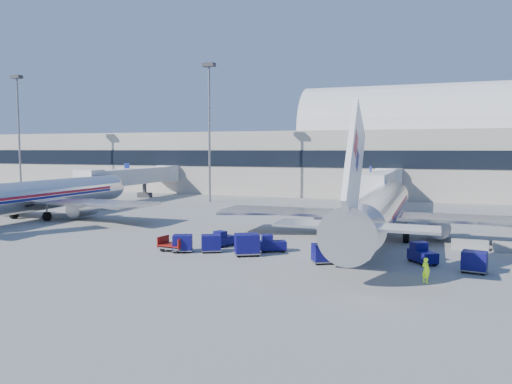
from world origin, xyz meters
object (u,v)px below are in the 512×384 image
at_px(cart_train_c, 183,243).
at_px(jetbridge_mid, 137,176).
at_px(mast_west, 209,112).
at_px(cart_solo_far, 474,261).
at_px(barrier_mid, 512,247).
at_px(tug_lead, 272,244).
at_px(mast_far_west, 18,117).
at_px(airliner_mid, 36,196).
at_px(jetbridge_near, 382,182).
at_px(cart_open_red, 174,246).
at_px(airliner_main, 379,209).
at_px(cart_train_a, 247,244).
at_px(tug_left, 223,239).
at_px(tug_right, 422,254).
at_px(cart_solo_near, 324,253).
at_px(barrier_near, 470,245).
at_px(cart_train_b, 211,243).
at_px(ramp_worker, 426,270).

bearing_deg(cart_train_c, jetbridge_mid, 105.49).
distance_m(mast_west, cart_solo_far, 54.43).
xyz_separation_m(barrier_mid, tug_lead, (-19.26, -6.53, 0.22)).
relative_size(mast_far_west, tug_lead, 8.93).
relative_size(tug_lead, cart_solo_far, 1.30).
distance_m(airliner_mid, jetbridge_near, 47.55).
bearing_deg(cart_open_red, airliner_main, 45.09).
height_order(cart_train_a, cart_solo_far, cart_train_a).
bearing_deg(mast_west, jetbridge_near, 1.68).
relative_size(airliner_mid, tug_left, 15.25).
xyz_separation_m(tug_lead, tug_left, (-4.83, 0.74, -0.02)).
xyz_separation_m(tug_right, tug_left, (-17.03, 0.92, -0.07)).
height_order(tug_lead, cart_train_c, same).
bearing_deg(cart_solo_near, jetbridge_near, 59.58).
distance_m(tug_lead, cart_solo_near, 5.87).
xyz_separation_m(mast_west, tug_left, (17.21, -33.79, -14.14)).
height_order(barrier_mid, cart_train_a, cart_train_a).
xyz_separation_m(jetbridge_near, mast_west, (-27.60, -0.81, 10.86)).
bearing_deg(mast_west, barrier_mid, -34.14).
bearing_deg(tug_lead, barrier_near, -5.05).
height_order(tug_left, cart_solo_near, cart_solo_near).
relative_size(barrier_near, cart_train_c, 1.48).
xyz_separation_m(cart_train_b, cart_solo_near, (9.87, -0.87, 0.01)).
bearing_deg(barrier_near, mast_far_west, 160.25).
distance_m(barrier_mid, tug_right, 9.75).
bearing_deg(jetbridge_near, cart_train_a, -100.51).
distance_m(mast_far_west, barrier_near, 84.11).
relative_size(barrier_near, cart_train_b, 1.43).
bearing_deg(cart_train_b, tug_right, -22.84).
bearing_deg(cart_solo_far, tug_lead, -176.56).
relative_size(airliner_main, cart_open_red, 14.90).
height_order(airliner_main, cart_open_red, airliner_main).
relative_size(jetbridge_mid, barrier_mid, 9.17).
distance_m(airliner_mid, mast_far_west, 39.68).
xyz_separation_m(jetbridge_near, tug_lead, (-5.56, -35.34, -3.26)).
bearing_deg(barrier_mid, tug_right, -136.44).
relative_size(tug_right, cart_train_a, 1.06).
distance_m(cart_train_a, cart_solo_far, 17.18).
bearing_deg(cart_train_a, cart_train_b, 146.55).
distance_m(cart_train_a, cart_train_c, 5.66).
relative_size(tug_right, tug_left, 1.10).
bearing_deg(barrier_mid, airliner_main, 167.50).
distance_m(mast_far_west, cart_solo_near, 78.13).
relative_size(tug_lead, tug_left, 1.04).
height_order(tug_lead, cart_train_b, cart_train_b).
relative_size(airliner_main, cart_train_a, 14.68).
distance_m(airliner_main, airliner_mid, 42.00).
distance_m(mast_west, cart_solo_near, 48.29).
distance_m(cart_train_c, ramp_worker, 19.89).
xyz_separation_m(mast_west, ramp_worker, (34.63, -40.54, -13.96)).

